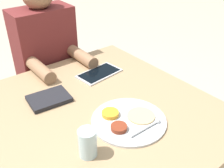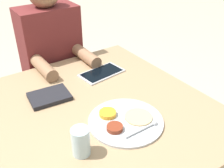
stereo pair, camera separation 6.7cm
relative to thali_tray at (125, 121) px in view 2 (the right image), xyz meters
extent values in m
cube|color=#9E7F5B|center=(-0.04, 0.15, -0.36)|extent=(0.98, 1.05, 0.70)
cylinder|color=#B7BABF|center=(0.00, 0.00, 0.00)|extent=(0.32, 0.32, 0.01)
cylinder|color=gold|center=(-0.04, 0.07, 0.01)|extent=(0.07, 0.07, 0.02)
cylinder|color=maroon|center=(-0.07, -0.02, 0.01)|extent=(0.07, 0.07, 0.02)
cylinder|color=tan|center=(0.06, -0.02, 0.01)|extent=(0.12, 0.12, 0.01)
cylinder|color=#B7BABF|center=(0.01, -0.09, 0.01)|extent=(0.15, 0.01, 0.01)
sphere|color=#B7BABF|center=(0.09, -0.09, 0.01)|extent=(0.02, 0.02, 0.02)
cube|color=silver|center=(-0.19, 0.34, 0.00)|extent=(0.19, 0.15, 0.01)
cube|color=black|center=(-0.19, 0.34, 0.00)|extent=(0.20, 0.16, 0.02)
cube|color=#B7B7BC|center=(0.14, 0.40, 0.00)|extent=(0.25, 0.16, 0.01)
cube|color=black|center=(0.14, 0.40, 0.00)|extent=(0.23, 0.14, 0.00)
cube|color=black|center=(0.02, 0.80, -0.49)|extent=(0.32, 0.22, 0.44)
cube|color=maroon|center=(0.02, 0.80, 0.01)|extent=(0.35, 0.20, 0.56)
cylinder|color=#936B4C|center=(-0.12, 0.60, 0.03)|extent=(0.07, 0.26, 0.07)
cylinder|color=#936B4C|center=(0.15, 0.60, 0.03)|extent=(0.07, 0.26, 0.07)
cylinder|color=silver|center=(-0.23, -0.05, 0.05)|extent=(0.07, 0.07, 0.11)
camera|label=1|loc=(-0.58, -0.63, 0.70)|focal=42.00mm
camera|label=2|loc=(-0.53, -0.67, 0.70)|focal=42.00mm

